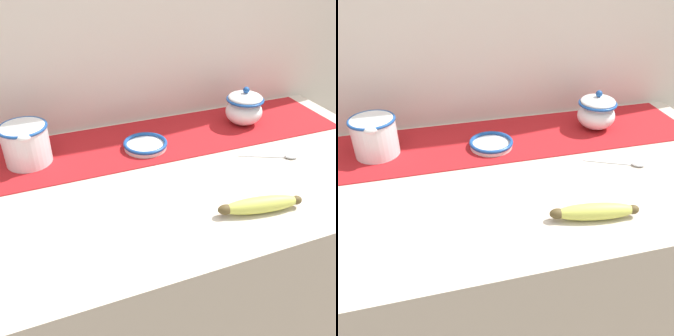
% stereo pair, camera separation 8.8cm
% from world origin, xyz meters
% --- Properties ---
extents(countertop, '(1.39, 0.66, 0.90)m').
position_xyz_m(countertop, '(0.00, 0.00, 0.45)').
color(countertop, beige).
rests_on(countertop, ground_plane).
extents(back_wall, '(2.19, 0.04, 2.40)m').
position_xyz_m(back_wall, '(0.00, 0.35, 1.20)').
color(back_wall, silver).
rests_on(back_wall, ground_plane).
extents(table_runner, '(1.28, 0.27, 0.00)m').
position_xyz_m(table_runner, '(0.00, 0.18, 0.90)').
color(table_runner, '#A8191E').
rests_on(table_runner, countertop).
extents(cream_pitcher, '(0.12, 0.14, 0.11)m').
position_xyz_m(cream_pitcher, '(-0.28, 0.18, 0.95)').
color(cream_pitcher, white).
rests_on(cream_pitcher, countertop).
extents(sugar_bowl, '(0.12, 0.12, 0.12)m').
position_xyz_m(sugar_bowl, '(0.36, 0.18, 0.95)').
color(sugar_bowl, white).
rests_on(sugar_bowl, countertop).
extents(small_dish, '(0.12, 0.12, 0.02)m').
position_xyz_m(small_dish, '(0.03, 0.14, 0.91)').
color(small_dish, white).
rests_on(small_dish, countertop).
extents(banana, '(0.19, 0.07, 0.04)m').
position_xyz_m(banana, '(0.17, -0.21, 0.91)').
color(banana, '#CCD156').
rests_on(banana, countertop).
extents(spoon, '(0.15, 0.08, 0.01)m').
position_xyz_m(spoon, '(0.37, -0.04, 0.90)').
color(spoon, silver).
rests_on(spoon, countertop).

